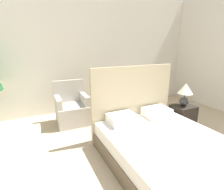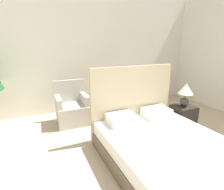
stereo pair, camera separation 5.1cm
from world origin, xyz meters
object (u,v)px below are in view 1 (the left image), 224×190
at_px(bed, 172,152).
at_px(table_lamp, 185,92).
at_px(armchair_near_window_right, 117,104).
at_px(side_table, 96,108).
at_px(armchair_near_window_left, 72,111).
at_px(nightstand, 182,117).

relative_size(bed, table_lamp, 5.03).
bearing_deg(armchair_near_window_right, side_table, -173.72).
distance_m(bed, armchair_near_window_left, 2.22).
bearing_deg(armchair_near_window_left, armchair_near_window_right, 1.35).
bearing_deg(armchair_near_window_left, nightstand, -30.51).
bearing_deg(bed, nightstand, 37.80).
bearing_deg(bed, armchair_near_window_left, 113.49).
bearing_deg(nightstand, side_table, 139.11).
relative_size(bed, side_table, 4.51).
bearing_deg(armchair_near_window_right, armchair_near_window_left, -172.58).
xyz_separation_m(armchair_near_window_right, side_table, (-0.54, 0.01, -0.04)).
xyz_separation_m(bed, table_lamp, (1.06, 0.83, 0.53)).
xyz_separation_m(nightstand, table_lamp, (-0.00, 0.00, 0.53)).
relative_size(bed, nightstand, 4.56).
relative_size(armchair_near_window_right, nightstand, 1.84).
height_order(table_lamp, side_table, table_lamp).
xyz_separation_m(nightstand, side_table, (-1.41, 1.22, 0.00)).
relative_size(armchair_near_window_left, armchair_near_window_right, 1.00).
relative_size(nightstand, table_lamp, 1.10).
xyz_separation_m(bed, armchair_near_window_right, (0.19, 2.04, 0.03)).
height_order(bed, armchair_near_window_left, bed).
relative_size(armchair_near_window_right, side_table, 1.82).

